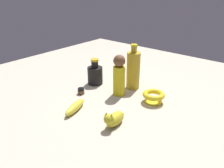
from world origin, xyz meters
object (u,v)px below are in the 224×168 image
bowl (154,96)px  banana (75,107)px  bottle_tall (133,70)px  nail_polish_jar (81,91)px  cat_figurine (114,119)px  bottle_short (95,74)px  person_figure_adult (119,75)px

bowl → banana: size_ratio=0.70×
bottle_tall → nail_polish_jar: bearing=56.0°
cat_figurine → bowl: (-0.02, -0.30, 0.00)m
bowl → cat_figurine: bearing=86.0°
bottle_short → bowl: (-0.40, -0.02, -0.03)m
person_figure_adult → nail_polish_jar: bearing=38.2°
person_figure_adult → bottle_tall: 0.12m
bottle_short → bowl: bottle_short is taller
person_figure_adult → cat_figurine: size_ratio=1.52×
person_figure_adult → nail_polish_jar: person_figure_adult is taller
bottle_short → bottle_tall: 0.24m
person_figure_adult → bottle_short: bearing=-6.6°
nail_polish_jar → cat_figurine: bearing=160.0°
person_figure_adult → bowl: person_figure_adult is taller
person_figure_adult → bottle_short: 0.21m
nail_polish_jar → bottle_short: (0.04, -0.15, 0.04)m
cat_figurine → bowl: cat_figurine is taller
nail_polish_jar → cat_figurine: (-0.34, 0.12, 0.02)m
bowl → bottle_tall: bearing=-22.8°
person_figure_adult → bottle_tall: size_ratio=0.87×
bottle_short → bowl: bearing=-177.2°
nail_polish_jar → bowl: size_ratio=0.33×
banana → cat_figurine: bearing=-101.7°
bottle_tall → banana: bottle_tall is taller
cat_figurine → banana: bearing=6.1°
bottle_tall → cat_figurine: (-0.17, 0.38, -0.08)m
nail_polish_jar → bowl: 0.40m
nail_polish_jar → bottle_tall: (-0.17, -0.25, 0.10)m
bottle_tall → bowl: bearing=157.2°
banana → bottle_tall: bearing=-25.7°
banana → person_figure_adult: bearing=-28.2°
nail_polish_jar → cat_figurine: size_ratio=0.25×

